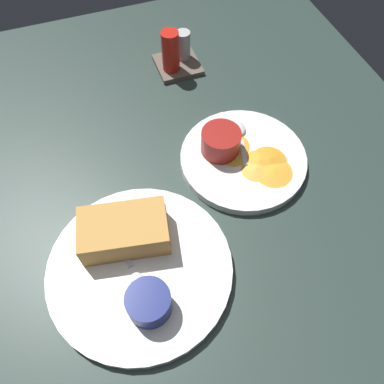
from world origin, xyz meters
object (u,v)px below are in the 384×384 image
at_px(plate_chips_companion, 243,159).
at_px(spoon_by_gravy_ramekin, 240,134).
at_px(ramekin_dark_sauce, 149,302).
at_px(condiment_caddy, 176,54).
at_px(spoon_by_dark_ramekin, 135,275).
at_px(ramekin_light_gravy, 221,141).
at_px(plate_sandwich_main, 140,269).
at_px(sandwich_half_near, 124,231).

xyz_separation_m(plate_chips_companion, spoon_by_gravy_ramekin, (0.01, 0.05, 0.01)).
bearing_deg(plate_chips_companion, ramekin_dark_sauce, -139.16).
bearing_deg(condiment_caddy, spoon_by_dark_ramekin, -115.68).
xyz_separation_m(plate_chips_companion, ramekin_light_gravy, (-0.03, 0.03, 0.03)).
xyz_separation_m(plate_sandwich_main, spoon_by_gravy_ramekin, (0.24, 0.18, 0.01)).
bearing_deg(plate_chips_companion, ramekin_light_gravy, 140.19).
bearing_deg(ramekin_light_gravy, condiment_caddy, 89.60).
bearing_deg(ramekin_light_gravy, spoon_by_gravy_ramekin, 21.05).
bearing_deg(spoon_by_gravy_ramekin, spoon_by_dark_ramekin, -142.35).
xyz_separation_m(ramekin_light_gravy, condiment_caddy, (0.00, 0.25, -0.01)).
xyz_separation_m(sandwich_half_near, ramekin_light_gravy, (0.20, 0.11, -0.00)).
distance_m(plate_chips_companion, condiment_caddy, 0.28).
height_order(ramekin_dark_sauce, spoon_by_gravy_ramekin, ramekin_dark_sauce).
xyz_separation_m(spoon_by_dark_ramekin, condiment_caddy, (0.21, 0.43, 0.01)).
distance_m(spoon_by_dark_ramekin, plate_chips_companion, 0.28).
relative_size(plate_sandwich_main, condiment_caddy, 2.90).
distance_m(sandwich_half_near, ramekin_dark_sauce, 0.11).
distance_m(plate_sandwich_main, spoon_by_dark_ramekin, 0.02).
bearing_deg(sandwich_half_near, ramekin_dark_sauce, -87.67).
bearing_deg(spoon_by_gravy_ramekin, ramekin_dark_sauce, -134.84).
bearing_deg(sandwich_half_near, spoon_by_dark_ramekin, -92.82).
bearing_deg(spoon_by_dark_ramekin, condiment_caddy, 64.32).
bearing_deg(ramekin_dark_sauce, ramekin_light_gravy, 49.09).
xyz_separation_m(sandwich_half_near, spoon_by_gravy_ramekin, (0.25, 0.13, -0.02)).
height_order(spoon_by_dark_ramekin, plate_chips_companion, spoon_by_dark_ramekin).
bearing_deg(spoon_by_gravy_ramekin, sandwich_half_near, -152.17).
relative_size(plate_chips_companion, spoon_by_gravy_ramekin, 2.26).
distance_m(sandwich_half_near, condiment_caddy, 0.42).
relative_size(spoon_by_dark_ramekin, plate_chips_companion, 0.45).
bearing_deg(condiment_caddy, ramekin_dark_sauce, -112.47).
xyz_separation_m(sandwich_half_near, condiment_caddy, (0.20, 0.37, -0.01)).
xyz_separation_m(spoon_by_dark_ramekin, ramekin_light_gravy, (0.20, 0.18, 0.02)).
distance_m(plate_sandwich_main, condiment_caddy, 0.46).
bearing_deg(spoon_by_dark_ramekin, ramekin_light_gravy, 40.71).
height_order(spoon_by_dark_ramekin, spoon_by_gravy_ramekin, same).
distance_m(ramekin_dark_sauce, ramekin_light_gravy, 0.30).
bearing_deg(sandwich_half_near, ramekin_light_gravy, 29.30).
xyz_separation_m(plate_sandwich_main, ramekin_dark_sauce, (-0.00, -0.06, 0.03)).
bearing_deg(ramekin_dark_sauce, plate_sandwich_main, 88.21).
bearing_deg(ramekin_light_gravy, spoon_by_dark_ramekin, -139.29).
relative_size(plate_sandwich_main, ramekin_light_gravy, 3.98).
relative_size(ramekin_dark_sauce, spoon_by_gravy_ramekin, 0.63).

